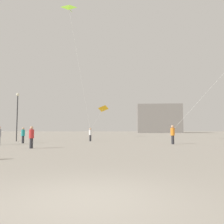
{
  "coord_description": "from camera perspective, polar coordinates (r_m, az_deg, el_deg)",
  "views": [
    {
      "loc": [
        0.63,
        -4.64,
        1.4
      ],
      "look_at": [
        0.0,
        23.69,
        3.53
      ],
      "focal_mm": 36.78,
      "sensor_mm": 36.0,
      "label": 1
    }
  ],
  "objects": [
    {
      "name": "kite_amber_delta",
      "position": [
        41.63,
        -2.22,
        0.83
      ],
      "size": [
        1.88,
        15.57,
        4.32
      ],
      "color": "yellow"
    },
    {
      "name": "lamppost_east",
      "position": [
        29.04,
        -22.47,
        0.61
      ],
      "size": [
        0.36,
        0.36,
        5.65
      ],
      "color": "#2D2D30",
      "rests_on": "ground_plane"
    },
    {
      "name": "kite_lime_delta",
      "position": [
        29.2,
        -10.58,
        23.69
      ],
      "size": [
        3.12,
        2.13,
        14.49
      ],
      "color": "#8CD12D"
    },
    {
      "name": "person_in_white",
      "position": [
        27.14,
        -5.41,
        -5.43
      ],
      "size": [
        0.34,
        0.34,
        1.57
      ],
      "rotation": [
        0.0,
        0.0,
        3.18
      ],
      "color": "#2D2D33",
      "rests_on": "ground_plane"
    },
    {
      "name": "person_in_red",
      "position": [
        17.96,
        -19.39,
        -5.69
      ],
      "size": [
        0.35,
        0.35,
        1.63
      ],
      "rotation": [
        0.0,
        0.0,
        6.24
      ],
      "color": "#2D2D33",
      "rests_on": "ground_plane"
    },
    {
      "name": "person_in_teal",
      "position": [
        24.67,
        -21.24,
        -5.25
      ],
      "size": [
        0.35,
        0.35,
        1.59
      ],
      "rotation": [
        0.0,
        0.0,
        0.82
      ],
      "color": "#2D2D33",
      "rests_on": "ground_plane"
    },
    {
      "name": "person_in_orange",
      "position": [
        22.45,
        14.84,
        -5.24
      ],
      "size": [
        0.39,
        0.39,
        1.79
      ],
      "rotation": [
        0.0,
        0.0,
        4.61
      ],
      "color": "#2D2D33",
      "rests_on": "ground_plane"
    },
    {
      "name": "ground_plane",
      "position": [
        4.89,
        -6.67,
        -20.96
      ],
      "size": [
        300.0,
        300.0,
        0.0
      ],
      "primitive_type": "plane",
      "color": "#9E9689"
    },
    {
      "name": "building_left_hall",
      "position": [
        93.3,
        11.39,
        -1.71
      ],
      "size": [
        17.31,
        13.65,
        10.96
      ],
      "color": "gray",
      "rests_on": "ground_plane"
    }
  ]
}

